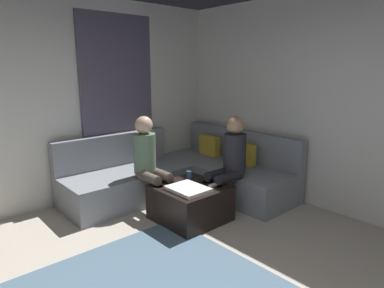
{
  "coord_description": "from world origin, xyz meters",
  "views": [
    {
      "loc": [
        1.44,
        -1.1,
        1.79
      ],
      "look_at": [
        -1.63,
        1.63,
        0.85
      ],
      "focal_mm": 31.58,
      "sensor_mm": 36.0,
      "label": 1
    }
  ],
  "objects_px": {
    "sectional_couch": "(184,175)",
    "coffee_mug": "(189,175)",
    "person_on_couch_back": "(229,160)",
    "ottoman": "(190,203)",
    "person_on_couch_side": "(149,160)",
    "game_remote": "(214,185)"
  },
  "relations": [
    {
      "from": "sectional_couch",
      "to": "coffee_mug",
      "type": "bearing_deg",
      "value": -33.24
    },
    {
      "from": "ottoman",
      "to": "sectional_couch",
      "type": "bearing_deg",
      "value": 144.73
    },
    {
      "from": "sectional_couch",
      "to": "ottoman",
      "type": "xyz_separation_m",
      "value": [
        0.69,
        -0.49,
        -0.07
      ]
    },
    {
      "from": "ottoman",
      "to": "coffee_mug",
      "type": "height_order",
      "value": "coffee_mug"
    },
    {
      "from": "coffee_mug",
      "to": "person_on_couch_back",
      "type": "relative_size",
      "value": 0.08
    },
    {
      "from": "ottoman",
      "to": "person_on_couch_side",
      "type": "xyz_separation_m",
      "value": [
        -0.55,
        -0.2,
        0.45
      ]
    },
    {
      "from": "person_on_couch_back",
      "to": "person_on_couch_side",
      "type": "distance_m",
      "value": 1.0
    },
    {
      "from": "ottoman",
      "to": "coffee_mug",
      "type": "distance_m",
      "value": 0.38
    },
    {
      "from": "ottoman",
      "to": "coffee_mug",
      "type": "xyz_separation_m",
      "value": [
        -0.22,
        0.18,
        0.26
      ]
    },
    {
      "from": "ottoman",
      "to": "game_remote",
      "type": "bearing_deg",
      "value": 50.71
    },
    {
      "from": "sectional_couch",
      "to": "ottoman",
      "type": "distance_m",
      "value": 0.85
    },
    {
      "from": "ottoman",
      "to": "game_remote",
      "type": "height_order",
      "value": "game_remote"
    },
    {
      "from": "sectional_couch",
      "to": "person_on_couch_side",
      "type": "distance_m",
      "value": 0.8
    },
    {
      "from": "person_on_couch_back",
      "to": "ottoman",
      "type": "bearing_deg",
      "value": 77.86
    },
    {
      "from": "sectional_couch",
      "to": "game_remote",
      "type": "height_order",
      "value": "sectional_couch"
    },
    {
      "from": "game_remote",
      "to": "person_on_couch_back",
      "type": "relative_size",
      "value": 0.12
    },
    {
      "from": "person_on_couch_side",
      "to": "sectional_couch",
      "type": "bearing_deg",
      "value": -167.92
    },
    {
      "from": "ottoman",
      "to": "person_on_couch_side",
      "type": "bearing_deg",
      "value": -159.87
    },
    {
      "from": "sectional_couch",
      "to": "coffee_mug",
      "type": "xyz_separation_m",
      "value": [
        0.47,
        -0.31,
        0.19
      ]
    },
    {
      "from": "game_remote",
      "to": "ottoman",
      "type": "bearing_deg",
      "value": -129.29
    },
    {
      "from": "sectional_couch",
      "to": "person_on_couch_back",
      "type": "relative_size",
      "value": 2.12
    },
    {
      "from": "ottoman",
      "to": "person_on_couch_back",
      "type": "height_order",
      "value": "person_on_couch_back"
    }
  ]
}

